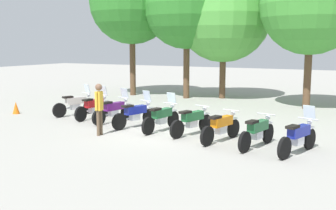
{
  "coord_description": "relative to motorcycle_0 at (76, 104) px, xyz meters",
  "views": [
    {
      "loc": [
        6.88,
        -12.87,
        3.17
      ],
      "look_at": [
        0.0,
        0.5,
        0.9
      ],
      "focal_mm": 43.28,
      "sensor_mm": 36.0,
      "label": 1
    }
  ],
  "objects": [
    {
      "name": "tree_0",
      "position": [
        -1.65,
        7.43,
        5.21
      ],
      "size": [
        5.19,
        5.19,
        8.34
      ],
      "color": "brown",
      "rests_on": "ground_plane"
    },
    {
      "name": "motorcycle_1",
      "position": [
        1.24,
        -0.29,
        0.0
      ],
      "size": [
        0.62,
        2.19,
        1.37
      ],
      "rotation": [
        0.0,
        0.0,
        1.49
      ],
      "color": "black",
      "rests_on": "ground_plane"
    },
    {
      "name": "motorcycle_6",
      "position": [
        7.49,
        -1.7,
        -0.01
      ],
      "size": [
        0.78,
        2.15,
        0.99
      ],
      "rotation": [
        0.0,
        0.0,
        1.34
      ],
      "color": "black",
      "rests_on": "ground_plane"
    },
    {
      "name": "tree_2",
      "position": [
        3.86,
        8.53,
        4.32
      ],
      "size": [
        5.48,
        5.48,
        7.58
      ],
      "color": "brown",
      "rests_on": "ground_plane"
    },
    {
      "name": "motorcycle_4",
      "position": [
        4.99,
        -1.16,
        0.0
      ],
      "size": [
        0.68,
        2.18,
        1.37
      ],
      "rotation": [
        0.0,
        0.0,
        1.43
      ],
      "color": "black",
      "rests_on": "ground_plane"
    },
    {
      "name": "ground_plane",
      "position": [
        4.98,
        -1.16,
        -0.52
      ],
      "size": [
        80.0,
        80.0,
        0.0
      ],
      "primitive_type": "plane",
      "color": "#9E9B93"
    },
    {
      "name": "traffic_cone",
      "position": [
        -2.72,
        -0.94,
        -0.24
      ],
      "size": [
        0.32,
        0.32,
        0.55
      ],
      "primitive_type": "cone",
      "color": "orange",
      "rests_on": "ground_plane"
    },
    {
      "name": "motorcycle_5",
      "position": [
        6.24,
        -1.24,
        -0.01
      ],
      "size": [
        0.83,
        2.13,
        0.99
      ],
      "rotation": [
        0.0,
        0.0,
        1.29
      ],
      "color": "black",
      "rests_on": "ground_plane"
    },
    {
      "name": "motorcycle_2",
      "position": [
        2.49,
        -0.62,
        0.0
      ],
      "size": [
        0.75,
        2.16,
        1.37
      ],
      "rotation": [
        0.0,
        0.0,
        1.36
      ],
      "color": "black",
      "rests_on": "ground_plane"
    },
    {
      "name": "tree_1",
      "position": [
        1.94,
        7.62,
        4.86
      ],
      "size": [
        5.04,
        5.04,
        7.91
      ],
      "color": "brown",
      "rests_on": "ground_plane"
    },
    {
      "name": "motorcycle_3",
      "position": [
        3.74,
        -0.99,
        0.0
      ],
      "size": [
        0.83,
        2.13,
        1.37
      ],
      "rotation": [
        0.0,
        0.0,
        1.29
      ],
      "color": "black",
      "rests_on": "ground_plane"
    },
    {
      "name": "tree_3",
      "position": [
        8.88,
        6.76,
        4.53
      ],
      "size": [
        4.85,
        4.85,
        7.48
      ],
      "color": "brown",
      "rests_on": "ground_plane"
    },
    {
      "name": "motorcycle_0",
      "position": [
        0.0,
        0.0,
        0.0
      ],
      "size": [
        0.89,
        2.11,
        1.37
      ],
      "rotation": [
        0.0,
        0.0,
        1.24
      ],
      "color": "black",
      "rests_on": "ground_plane"
    },
    {
      "name": "person_0",
      "position": [
        3.38,
        -2.77,
        0.56
      ],
      "size": [
        0.25,
        0.4,
        1.82
      ],
      "rotation": [
        0.0,
        0.0,
        0.03
      ],
      "color": "brown",
      "rests_on": "ground_plane"
    },
    {
      "name": "motorcycle_8",
      "position": [
        9.99,
        -2.11,
        0.0
      ],
      "size": [
        0.85,
        2.12,
        1.37
      ],
      "rotation": [
        0.0,
        0.0,
        1.27
      ],
      "color": "black",
      "rests_on": "ground_plane"
    },
    {
      "name": "motorcycle_7",
      "position": [
        8.73,
        -1.92,
        -0.01
      ],
      "size": [
        0.76,
        2.16,
        0.99
      ],
      "rotation": [
        0.0,
        0.0,
        1.36
      ],
      "color": "black",
      "rests_on": "ground_plane"
    }
  ]
}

